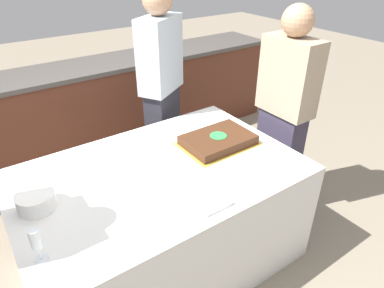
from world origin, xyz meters
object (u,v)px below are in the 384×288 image
object	(u,v)px
plate_stack	(36,201)
wine_glass	(36,240)
cake	(218,140)
person_seated_right	(284,114)
person_cutting_cake	(162,92)

from	to	relation	value
plate_stack	wine_glass	distance (m)	0.36
plate_stack	cake	bearing A→B (deg)	-1.18
cake	person_seated_right	xyz separation A→B (m)	(0.58, -0.04, 0.05)
plate_stack	person_cutting_cake	distance (m)	1.35
cake	plate_stack	distance (m)	1.15
plate_stack	person_seated_right	size ratio (longest dim) A/B	0.12
cake	person_cutting_cake	world-z (taller)	person_cutting_cake
person_cutting_cake	person_seated_right	bearing A→B (deg)	95.34
cake	person_seated_right	distance (m)	0.58
plate_stack	wine_glass	size ratio (longest dim) A/B	1.13
plate_stack	person_cutting_cake	size ratio (longest dim) A/B	0.11
wine_glass	person_seated_right	xyz separation A→B (m)	(1.80, 0.29, -0.03)
cake	plate_stack	bearing A→B (deg)	178.82
cake	wine_glass	distance (m)	1.26
wine_glass	person_seated_right	size ratio (longest dim) A/B	0.11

